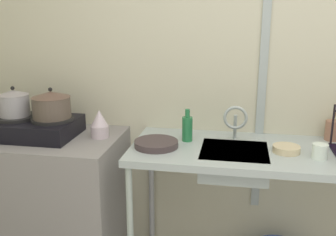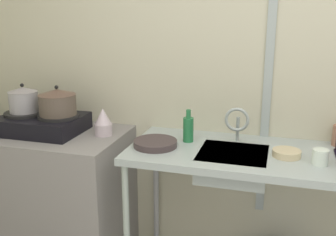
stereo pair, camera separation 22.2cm
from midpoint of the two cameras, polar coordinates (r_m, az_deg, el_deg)
name	(u,v)px [view 2 (the right image)]	position (r m, az deg, el deg)	size (l,w,h in m)	color
wall_back	(276,65)	(2.46, 17.91, 7.29)	(4.73, 0.10, 2.64)	beige
wall_metal_strip	(270,43)	(2.39, 17.32, 10.31)	(0.05, 0.01, 2.11)	#A1AFAD
counter_concrete	(49,196)	(2.74, -14.73, -10.92)	(1.03, 0.61, 0.89)	gray
counter_sink	(261,165)	(2.24, 16.14, -6.58)	(1.46, 0.61, 0.89)	#A1AFAD
stove	(42,123)	(2.56, -15.50, -0.73)	(0.51, 0.38, 0.12)	black
pot_on_left_burner	(23,99)	(2.59, -18.02, 2.55)	(0.18, 0.18, 0.18)	#99989C
pot_on_right_burner	(57,102)	(2.47, -13.32, 2.27)	(0.23, 0.23, 0.18)	brown
percolator	(103,122)	(2.42, -6.82, -0.63)	(0.11, 0.11, 0.17)	silver
sink_basin	(233,164)	(2.21, 12.26, -6.63)	(0.37, 0.36, 0.14)	#A1AFAD
faucet	(237,121)	(2.29, 12.77, -0.46)	(0.14, 0.08, 0.22)	#A1AFAD
frying_pan	(155,143)	(2.22, 1.02, -3.75)	(0.25, 0.25, 0.04)	#3E3234
cup_by_rack	(320,157)	(2.14, 24.10, -5.25)	(0.08, 0.08, 0.08)	white
small_bowl_on_drainboard	(287,153)	(2.19, 19.69, -4.91)	(0.15, 0.15, 0.04)	beige
bottle_by_sink	(188,129)	(2.29, 5.74, -1.59)	(0.06, 0.06, 0.19)	#247340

